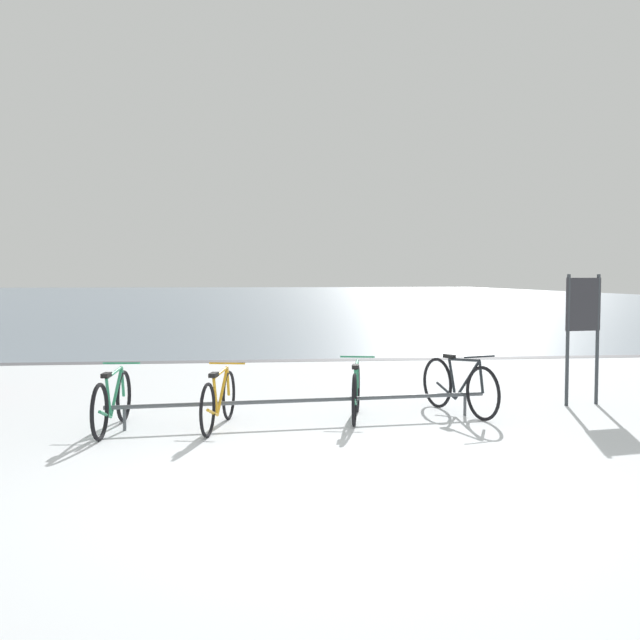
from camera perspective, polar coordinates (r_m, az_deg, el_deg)
ground at (r=60.03m, az=-5.89°, el=1.55°), size 80.00×132.00×0.08m
bike_rack at (r=9.38m, az=-1.27°, el=-6.21°), size 4.79×0.57×0.31m
bicycle_0 at (r=9.23m, az=-15.55°, el=-6.02°), size 0.46×1.74×0.76m
bicycle_1 at (r=9.13m, az=-7.72°, el=-6.06°), size 0.53×1.66×0.74m
bicycle_2 at (r=9.64m, az=2.76°, el=-5.48°), size 0.49×1.59×0.77m
bicycle_3 at (r=10.13m, az=10.57°, el=-4.98°), size 0.64×1.67×0.82m
info_sign at (r=11.19m, az=19.43°, el=0.21°), size 0.55×0.14×1.86m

